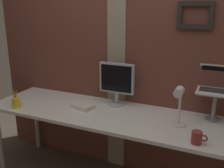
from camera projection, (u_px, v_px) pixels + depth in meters
name	position (u px, v px, depth m)	size (l,w,h in m)	color
brick_wall_back	(130.00, 54.00, 2.62)	(3.15, 0.16, 2.52)	brown
desk	(108.00, 119.00, 2.44)	(2.35, 0.70, 0.77)	white
monitor	(117.00, 81.00, 2.55)	(0.35, 0.18, 0.42)	#ADB2B7
laptop_stand	(215.00, 102.00, 2.22)	(0.28, 0.22, 0.25)	gray
laptop	(217.00, 84.00, 2.23)	(0.31, 0.27, 0.22)	white
desk_lamp	(179.00, 103.00, 2.05)	(0.12, 0.20, 0.35)	white
pen_cup	(16.00, 102.00, 2.53)	(0.08, 0.08, 0.18)	yellow
coffee_mug	(197.00, 138.00, 1.86)	(0.11, 0.08, 0.09)	maroon
paper_clutter_stack	(83.00, 106.00, 2.52)	(0.20, 0.14, 0.04)	silver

